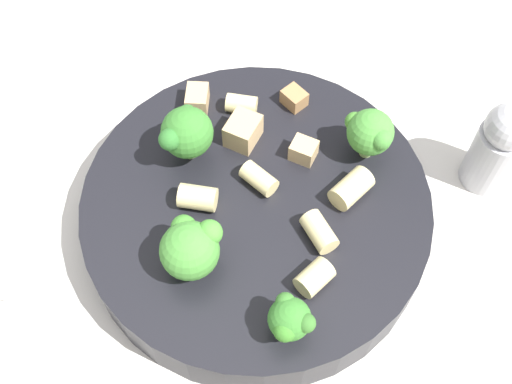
# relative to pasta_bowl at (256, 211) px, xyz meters

# --- Properties ---
(ground_plane) EXTENTS (2.00, 2.00, 0.00)m
(ground_plane) POSITION_rel_pasta_bowl_xyz_m (0.00, 0.00, -0.02)
(ground_plane) COLOR beige
(pasta_bowl) EXTENTS (0.24, 0.24, 0.04)m
(pasta_bowl) POSITION_rel_pasta_bowl_xyz_m (0.00, 0.00, 0.00)
(pasta_bowl) COLOR black
(pasta_bowl) RESTS_ON ground_plane
(broccoli_floret_0) EXTENTS (0.03, 0.03, 0.03)m
(broccoli_floret_0) POSITION_rel_pasta_bowl_xyz_m (0.03, -0.09, 0.03)
(broccoli_floret_0) COLOR #84AD60
(broccoli_floret_0) RESTS_ON pasta_bowl
(broccoli_floret_1) EXTENTS (0.04, 0.04, 0.04)m
(broccoli_floret_1) POSITION_rel_pasta_bowl_xyz_m (-0.03, -0.05, 0.04)
(broccoli_floret_1) COLOR #9EC175
(broccoli_floret_1) RESTS_ON pasta_bowl
(broccoli_floret_2) EXTENTS (0.04, 0.04, 0.04)m
(broccoli_floret_2) POSITION_rel_pasta_bowl_xyz_m (-0.05, 0.03, 0.04)
(broccoli_floret_2) COLOR #93B766
(broccoli_floret_2) RESTS_ON pasta_bowl
(broccoli_floret_3) EXTENTS (0.03, 0.03, 0.04)m
(broccoli_floret_3) POSITION_rel_pasta_bowl_xyz_m (0.07, 0.05, 0.04)
(broccoli_floret_3) COLOR #93B766
(broccoli_floret_3) RESTS_ON pasta_bowl
(rigatoni_0) EXTENTS (0.03, 0.03, 0.02)m
(rigatoni_0) POSITION_rel_pasta_bowl_xyz_m (0.04, -0.05, 0.02)
(rigatoni_0) COLOR beige
(rigatoni_0) RESTS_ON pasta_bowl
(rigatoni_1) EXTENTS (0.02, 0.01, 0.01)m
(rigatoni_1) POSITION_rel_pasta_bowl_xyz_m (-0.02, 0.07, 0.02)
(rigatoni_1) COLOR beige
(rigatoni_1) RESTS_ON pasta_bowl
(rigatoni_2) EXTENTS (0.03, 0.03, 0.01)m
(rigatoni_2) POSITION_rel_pasta_bowl_xyz_m (-0.00, 0.01, 0.02)
(rigatoni_2) COLOR beige
(rigatoni_2) RESTS_ON pasta_bowl
(rigatoni_3) EXTENTS (0.03, 0.03, 0.02)m
(rigatoni_3) POSITION_rel_pasta_bowl_xyz_m (0.06, 0.01, 0.02)
(rigatoni_3) COLOR beige
(rigatoni_3) RESTS_ON pasta_bowl
(rigatoni_4) EXTENTS (0.03, 0.03, 0.01)m
(rigatoni_4) POSITION_rel_pasta_bowl_xyz_m (0.04, -0.02, 0.02)
(rigatoni_4) COLOR beige
(rigatoni_4) RESTS_ON pasta_bowl
(rigatoni_5) EXTENTS (0.03, 0.02, 0.02)m
(rigatoni_5) POSITION_rel_pasta_bowl_xyz_m (-0.04, -0.01, 0.02)
(rigatoni_5) COLOR beige
(rigatoni_5) RESTS_ON pasta_bowl
(chicken_chunk_0) EXTENTS (0.02, 0.02, 0.01)m
(chicken_chunk_0) POSITION_rel_pasta_bowl_xyz_m (0.03, 0.04, 0.02)
(chicken_chunk_0) COLOR tan
(chicken_chunk_0) RESTS_ON pasta_bowl
(chicken_chunk_1) EXTENTS (0.02, 0.02, 0.01)m
(chicken_chunk_1) POSITION_rel_pasta_bowl_xyz_m (0.01, 0.09, 0.02)
(chicken_chunk_1) COLOR #A87A4C
(chicken_chunk_1) RESTS_ON pasta_bowl
(chicken_chunk_2) EXTENTS (0.02, 0.02, 0.01)m
(chicken_chunk_2) POSITION_rel_pasta_bowl_xyz_m (-0.06, 0.07, 0.02)
(chicken_chunk_2) COLOR tan
(chicken_chunk_2) RESTS_ON pasta_bowl
(chicken_chunk_3) EXTENTS (0.03, 0.03, 0.02)m
(chicken_chunk_3) POSITION_rel_pasta_bowl_xyz_m (-0.02, 0.05, 0.03)
(chicken_chunk_3) COLOR tan
(chicken_chunk_3) RESTS_ON pasta_bowl
(pepper_shaker) EXTENTS (0.04, 0.04, 0.08)m
(pepper_shaker) POSITION_rel_pasta_bowl_xyz_m (0.16, 0.07, 0.02)
(pepper_shaker) COLOR #B2B2B7
(pepper_shaker) RESTS_ON ground_plane
(spoon) EXTENTS (0.06, 0.17, 0.01)m
(spoon) POSITION_rel_pasta_bowl_xyz_m (-0.17, -0.04, -0.02)
(spoon) COLOR silver
(spoon) RESTS_ON ground_plane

